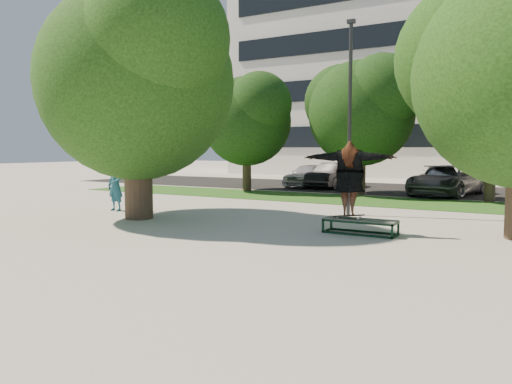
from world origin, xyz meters
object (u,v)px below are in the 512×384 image
Objects in this scene: tree_left at (136,71)px; lamppost at (350,116)px; car_silver_a at (309,175)px; car_dark at (332,175)px; grind_box at (360,227)px; car_grey at (446,181)px; bystander at (116,185)px; car_silver_b at (441,180)px.

lamppost is (5.29, 3.91, -1.27)m from tree_left.
car_silver_a is (-6.01, 10.12, -2.50)m from lamppost.
lamppost is 1.49× the size of car_dark.
car_grey reaches higher than grind_box.
bystander reaches higher than car_silver_b.
bystander reaches higher than car_grey.
car_silver_b is (5.84, -1.32, -0.02)m from car_dark.
car_dark is 0.84× the size of car_grey.
car_silver_b reaches higher than grind_box.
tree_left reaches higher than lamppost.
grind_box is at bearing -99.86° from car_silver_b.
grind_box is 11.77m from car_grey.
car_silver_a is at bearing -177.03° from car_dark.
grind_box is 0.37× the size of car_grey.
car_dark is at bearing 175.29° from car_grey.
car_silver_a is at bearing 86.28° from bystander.
car_silver_a is at bearing 177.98° from car_grey.
grind_box is 0.47× the size of car_silver_a.
car_silver_b is (7.24, -1.32, 0.01)m from car_silver_a.
tree_left is at bearing -108.56° from car_grey.
car_silver_b is at bearing -6.97° from car_silver_a.
lamppost is at bearing 36.42° from tree_left.
grind_box is at bearing -79.86° from car_grey.
car_grey is 1.08× the size of car_silver_b.
lamppost is 1.25× the size of car_grey.
car_grey is (1.50, 8.50, -2.47)m from lamppost.
car_dark is at bearing 114.52° from grind_box.
bystander is at bearing 155.00° from tree_left.
bystander is at bearing -98.26° from car_dark.
car_grey is at bearing -59.50° from car_silver_b.
car_grey reaches higher than car_silver_b.
car_dark reaches higher than car_silver_a.
car_dark is at bearing 156.14° from car_silver_b.
tree_left is 14.63m from car_grey.
bystander is 0.36× the size of car_grey.
bystander reaches higher than grind_box.
lamppost is 8.98m from car_grey.
tree_left is 4.07× the size of bystander.
car_dark is at bearing 80.29° from bystander.
car_grey is 0.40m from car_silver_b.
bystander is at bearing -116.92° from car_grey.
car_silver_b is at bearing 62.82° from tree_left.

